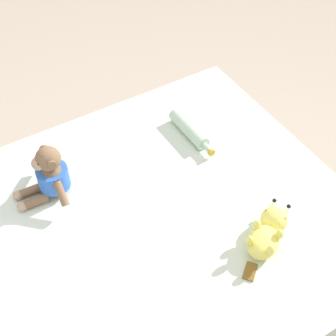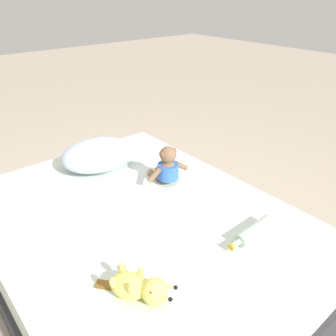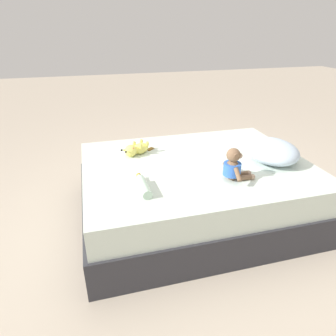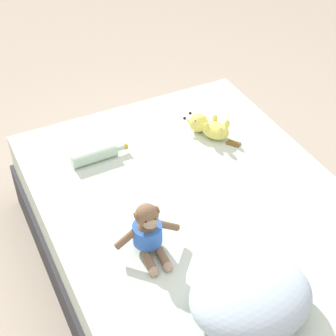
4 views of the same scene
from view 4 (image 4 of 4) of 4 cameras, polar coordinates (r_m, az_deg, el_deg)
name	(u,v)px [view 4 (image 4 of 4)]	position (r m, az deg, el deg)	size (l,w,h in m)	color
ground_plane	(195,269)	(2.77, 2.95, -10.89)	(16.00, 16.00, 0.00)	#B7A893
bed	(197,238)	(2.59, 3.13, -7.57)	(1.38, 1.80, 0.49)	#2D2D33
pillow	(251,296)	(1.98, 8.95, -13.53)	(0.49, 0.42, 0.17)	silver
plush_monkey	(148,233)	(2.14, -2.15, -6.99)	(0.29, 0.23, 0.24)	brown
plush_yellow_creature	(208,127)	(2.77, 4.38, 4.47)	(0.22, 0.31, 0.10)	#EAE066
glass_bottle	(96,156)	(2.63, -7.82, 1.33)	(0.29, 0.07, 0.06)	#B2D1B7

